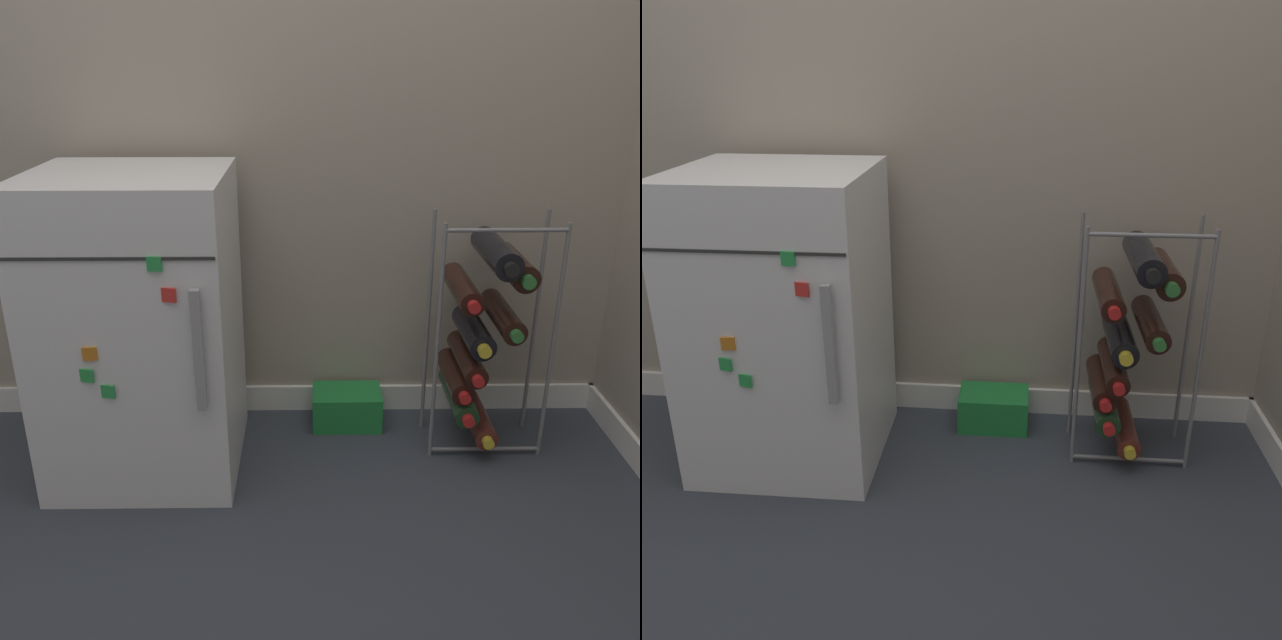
{
  "view_description": "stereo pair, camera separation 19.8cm",
  "coord_description": "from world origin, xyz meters",
  "views": [
    {
      "loc": [
        -0.01,
        -1.53,
        1.18
      ],
      "look_at": [
        0.02,
        0.31,
        0.44
      ],
      "focal_mm": 38.0,
      "sensor_mm": 36.0,
      "label": 1
    },
    {
      "loc": [
        0.19,
        -1.52,
        1.18
      ],
      "look_at": [
        0.02,
        0.31,
        0.44
      ],
      "focal_mm": 38.0,
      "sensor_mm": 36.0,
      "label": 2
    }
  ],
  "objects": [
    {
      "name": "wall_back",
      "position": [
        0.0,
        0.6,
        1.24
      ],
      "size": [
        6.95,
        0.07,
        2.5
      ],
      "color": "#9E9384",
      "rests_on": "ground_plane"
    },
    {
      "name": "ground_plane",
      "position": [
        0.0,
        0.0,
        0.0
      ],
      "size": [
        14.0,
        14.0,
        0.0
      ],
      "primitive_type": "plane",
      "color": "#333842"
    },
    {
      "name": "soda_box",
      "position": [
        0.11,
        0.46,
        0.06
      ],
      "size": [
        0.23,
        0.15,
        0.12
      ],
      "color": "#1E7F38",
      "rests_on": "ground_plane"
    },
    {
      "name": "mini_fridge",
      "position": [
        -0.49,
        0.26,
        0.44
      ],
      "size": [
        0.53,
        0.53,
        0.88
      ],
      "color": "white",
      "rests_on": "ground_plane"
    },
    {
      "name": "wine_rack",
      "position": [
        0.5,
        0.35,
        0.38
      ],
      "size": [
        0.35,
        0.33,
        0.74
      ],
      "color": "slate",
      "rests_on": "ground_plane"
    }
  ]
}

